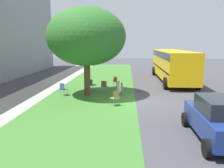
# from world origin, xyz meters

# --- Properties ---
(ground) EXTENTS (80.00, 80.00, 0.00)m
(ground) POSITION_xyz_m (0.00, 0.00, 0.00)
(ground) COLOR #424247
(grass_verge) EXTENTS (48.00, 6.00, 0.01)m
(grass_verge) POSITION_xyz_m (0.00, 3.20, 0.00)
(grass_verge) COLOR #3D752D
(grass_verge) RESTS_ON ground
(sidewalk_strip) EXTENTS (48.00, 2.80, 0.01)m
(sidewalk_strip) POSITION_xyz_m (0.00, 7.60, 0.00)
(sidewalk_strip) COLOR #ADA89E
(sidewalk_strip) RESTS_ON ground
(street_tree) EXTENTS (5.29, 5.29, 5.97)m
(street_tree) POSITION_xyz_m (1.40, 3.49, 4.00)
(street_tree) COLOR brown
(street_tree) RESTS_ON ground
(chair_0) EXTENTS (0.56, 0.56, 0.88)m
(chair_0) POSITION_xyz_m (1.19, 5.15, 0.52)
(chair_0) COLOR #335184
(chair_0) RESTS_ON ground
(chair_1) EXTENTS (0.55, 0.56, 0.88)m
(chair_1) POSITION_xyz_m (2.22, 1.33, 0.52)
(chair_1) COLOR #ADA393
(chair_1) RESTS_ON ground
(chair_2) EXTENTS (0.59, 0.59, 0.88)m
(chair_2) POSITION_xyz_m (2.95, 3.40, 0.52)
(chair_2) COLOR #335184
(chair_2) RESTS_ON ground
(chair_3) EXTENTS (0.52, 0.52, 0.88)m
(chair_3) POSITION_xyz_m (1.49, 1.19, 0.52)
(chair_3) COLOR #ADA393
(chair_3) RESTS_ON ground
(chair_4) EXTENTS (0.58, 0.58, 0.88)m
(chair_4) POSITION_xyz_m (4.53, 1.66, 0.52)
(chair_4) COLOR #C64C1E
(chair_4) RESTS_ON ground
(chair_5) EXTENTS (0.45, 0.45, 0.88)m
(chair_5) POSITION_xyz_m (2.35, 2.42, 0.52)
(chair_5) COLOR brown
(chair_5) RESTS_ON ground
(chair_6) EXTENTS (0.50, 0.50, 0.88)m
(chair_6) POSITION_xyz_m (0.62, 1.31, 0.52)
(chair_6) COLOR beige
(chair_6) RESTS_ON ground
(chair_7) EXTENTS (0.59, 0.58, 0.88)m
(chair_7) POSITION_xyz_m (-1.18, 1.41, 0.52)
(chair_7) COLOR olive
(chair_7) RESTS_ON ground
(parked_car) EXTENTS (3.70, 1.92, 1.65)m
(parked_car) POSITION_xyz_m (-5.66, -2.68, 0.84)
(parked_car) COLOR navy
(parked_car) RESTS_ON ground
(school_bus) EXTENTS (10.40, 2.80, 2.88)m
(school_bus) POSITION_xyz_m (7.84, -3.55, 1.76)
(school_bus) COLOR yellow
(school_bus) RESTS_ON ground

